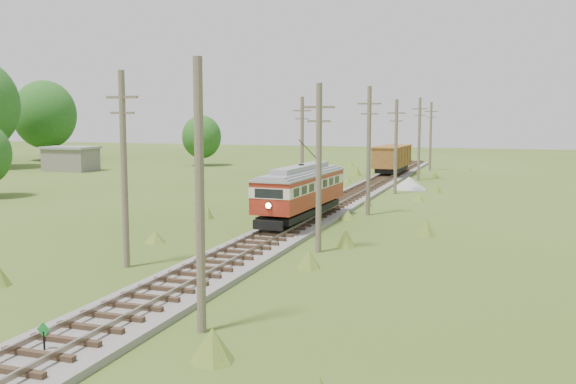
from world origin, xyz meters
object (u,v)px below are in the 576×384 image
(streetcar, at_px, (301,188))
(gondola, at_px, (392,158))
(gravel_pile, at_px, (410,183))
(switch_marker, at_px, (44,337))

(streetcar, distance_m, gondola, 34.67)
(gravel_pile, bearing_deg, streetcar, -99.50)
(gondola, bearing_deg, gravel_pile, -70.80)
(switch_marker, relative_size, streetcar, 0.10)
(gondola, bearing_deg, streetcar, -88.18)
(switch_marker, xyz_separation_m, gondola, (0.20, 58.68, 1.54))
(streetcar, bearing_deg, gravel_pile, 82.95)
(switch_marker, distance_m, streetcar, 24.08)
(switch_marker, bearing_deg, gravel_pile, 85.12)
(switch_marker, xyz_separation_m, streetcar, (0.20, 24.01, 1.74))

